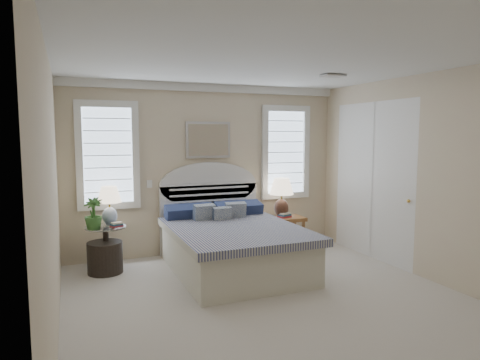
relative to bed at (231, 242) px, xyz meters
The scene contains 21 objects.
floor 1.51m from the bed, 90.00° to the right, with size 4.50×5.00×0.01m, color #B7AB9C.
ceiling 2.74m from the bed, 90.00° to the right, with size 4.50×5.00×0.01m, color silver.
wall_back 1.42m from the bed, 90.00° to the left, with size 4.50×0.02×2.70m, color beige.
wall_left 2.85m from the bed, 147.06° to the right, with size 0.02×5.00×2.70m, color beige.
wall_right 2.85m from the bed, 32.94° to the right, with size 0.02×5.00×2.70m, color beige.
crown_molding 2.47m from the bed, 90.00° to the left, with size 4.50×0.08×0.12m, color white.
hvac_vent 2.67m from the bed, 28.73° to the right, with size 0.30×0.20×0.02m, color #B2B2B2.
switch_plate 1.59m from the bed, 132.76° to the left, with size 0.08×0.01×0.12m, color white.
window_left 2.22m from the bed, 146.59° to the left, with size 0.90×0.06×1.60m, color silver.
window_right 2.12m from the bed, 36.14° to the left, with size 0.90×0.06×1.60m, color silver.
painting 1.75m from the bed, 90.00° to the left, with size 0.74×0.04×0.58m, color silver.
closet_door 2.39m from the bed, ahead, with size 0.02×1.80×2.40m, color silver.
bed is the anchor object (origin of this frame).
side_table_left 1.75m from the bed, 160.26° to the left, with size 0.56×0.56×0.63m.
nightstand_right 1.47m from the bed, 28.03° to the left, with size 0.50×0.40×0.53m.
floor_pot 1.75m from the bed, 163.87° to the left, with size 0.48×0.48×0.43m, color black.
lamp_left 1.82m from the bed, 156.47° to the left, with size 0.44×0.44×0.56m.
lamp_right 1.52m from the bed, 32.33° to the left, with size 0.49×0.49×0.66m.
potted_plant 1.92m from the bed, 165.98° to the left, with size 0.24×0.24×0.43m, color #338038.
books_left 1.61m from the bed, 161.59° to the left, with size 0.18×0.15×0.06m.
books_right 1.41m from the bed, 29.32° to the left, with size 0.24×0.21×0.08m.
Camera 1 is at (-2.11, -4.09, 1.90)m, focal length 32.00 mm.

